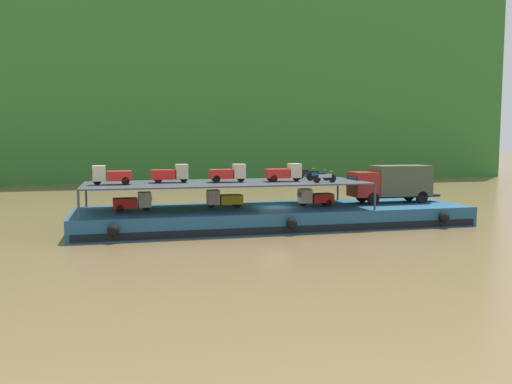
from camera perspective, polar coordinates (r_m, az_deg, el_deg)
ground_plane at (r=41.49m, az=2.07°, el=-3.66°), size 400.00×400.00×0.00m
hillside_far_bank at (r=102.22m, az=-7.70°, el=14.50°), size 114.16×31.76×40.24m
cargo_barge at (r=41.35m, az=2.08°, el=-2.64°), size 30.42×8.65×1.50m
covered_lorry at (r=45.34m, az=14.47°, el=1.01°), size 7.89×2.40×3.10m
cargo_rack at (r=40.20m, az=-3.13°, el=0.97°), size 21.22×7.23×2.00m
mini_truck_lower_stern at (r=39.65m, az=-13.16°, el=-1.04°), size 2.79×1.29×1.38m
mini_truck_lower_aft at (r=40.80m, az=-3.49°, el=-0.72°), size 2.74×1.20×1.38m
mini_truck_lower_mid at (r=41.99m, az=6.38°, el=-0.57°), size 2.75×1.21×1.38m
mini_truck_upper_stern at (r=39.24m, az=-15.36°, el=1.77°), size 2.77×1.25×1.38m
mini_truck_upper_mid at (r=40.26m, az=-9.21°, el=1.99°), size 2.74×1.20×1.38m
mini_truck_upper_fore at (r=40.27m, az=-3.02°, el=2.05°), size 2.77×1.25×1.38m
mini_truck_upper_bow at (r=40.97m, az=3.06°, el=2.11°), size 2.76×1.24×1.38m
motorcycle_upper_port at (r=40.03m, az=7.40°, el=1.63°), size 1.90×0.55×0.87m
motorcycle_upper_centre at (r=42.16m, az=6.71°, el=1.83°), size 1.89×0.55×0.87m
motorcycle_upper_stbd at (r=44.14m, az=5.54°, el=2.01°), size 1.90×0.55×0.87m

